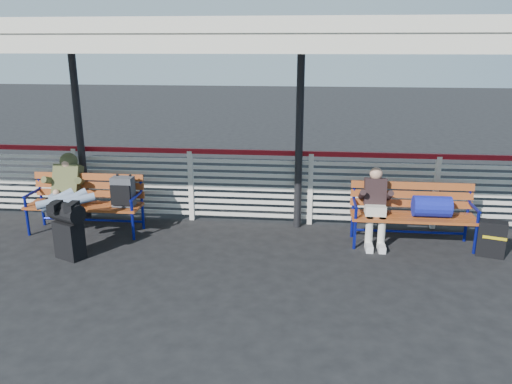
# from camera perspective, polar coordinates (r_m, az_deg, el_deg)

# --- Properties ---
(ground) EXTENTS (60.00, 60.00, 0.00)m
(ground) POSITION_cam_1_polar(r_m,az_deg,el_deg) (6.95, -10.85, -8.36)
(ground) COLOR black
(ground) RESTS_ON ground
(fence) EXTENTS (12.08, 0.08, 1.24)m
(fence) POSITION_cam_1_polar(r_m,az_deg,el_deg) (8.45, -7.45, 1.10)
(fence) COLOR silver
(fence) RESTS_ON ground
(canopy) EXTENTS (12.60, 3.60, 3.16)m
(canopy) POSITION_cam_1_polar(r_m,az_deg,el_deg) (7.15, -10.17, 17.49)
(canopy) COLOR silver
(canopy) RESTS_ON ground
(luggage_stack) EXTENTS (0.56, 0.45, 0.81)m
(luggage_stack) POSITION_cam_1_polar(r_m,az_deg,el_deg) (7.40, -20.68, -3.90)
(luggage_stack) COLOR black
(luggage_stack) RESTS_ON ground
(bench_left) EXTENTS (1.80, 0.56, 0.93)m
(bench_left) POSITION_cam_1_polar(r_m,az_deg,el_deg) (8.23, -17.62, -0.43)
(bench_left) COLOR #A2481F
(bench_left) RESTS_ON ground
(bench_right) EXTENTS (1.80, 0.56, 0.92)m
(bench_right) POSITION_cam_1_polar(r_m,az_deg,el_deg) (7.73, 18.30, -1.71)
(bench_right) COLOR #A2481F
(bench_right) RESTS_ON ground
(traveler_man) EXTENTS (0.93, 1.64, 0.77)m
(traveler_man) POSITION_cam_1_polar(r_m,az_deg,el_deg) (8.06, -20.94, -0.36)
(traveler_man) COLOR #8091AD
(traveler_man) RESTS_ON ground
(companion_person) EXTENTS (0.32, 0.66, 1.15)m
(companion_person) POSITION_cam_1_polar(r_m,az_deg,el_deg) (7.59, 13.47, -1.53)
(companion_person) COLOR beige
(companion_person) RESTS_ON ground
(suitcase_side) EXTENTS (0.42, 0.32, 0.52)m
(suitcase_side) POSITION_cam_1_polar(r_m,az_deg,el_deg) (7.81, 25.32, -4.84)
(suitcase_side) COLOR black
(suitcase_side) RESTS_ON ground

